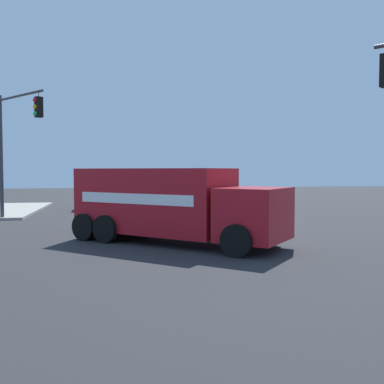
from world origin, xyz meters
name	(u,v)px	position (x,y,z in m)	size (l,w,h in m)	color
ground_plane	(181,238)	(0.00, 0.00, 0.00)	(100.00, 100.00, 0.00)	#2B2B2D
delivery_truck	(171,204)	(1.10, -0.51, 1.41)	(6.99, 7.54, 2.68)	#AD141E
traffic_light_primary	(12,136)	(-6.73, -7.60, 4.32)	(3.43, 2.81, 6.38)	#38383D
pickup_black	(118,199)	(-12.71, -2.33, 0.73)	(2.47, 5.30, 1.38)	black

